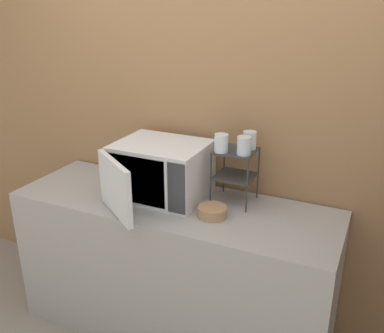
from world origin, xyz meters
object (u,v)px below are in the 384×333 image
at_px(microwave, 159,171).
at_px(glass_front_right, 244,146).
at_px(glass_front_left, 221,143).
at_px(dish_rack, 235,165).
at_px(bowl, 212,212).
at_px(glass_back_right, 250,140).

distance_m(microwave, glass_front_right, 0.54).
bearing_deg(glass_front_left, glass_front_right, 4.40).
bearing_deg(dish_rack, microwave, -164.80).
bearing_deg(bowl, glass_front_left, 97.38).
relative_size(microwave, glass_front_right, 6.67).
xyz_separation_m(glass_back_right, glass_front_right, (0.00, -0.11, 0.00)).
bearing_deg(microwave, glass_front_right, 7.34).
xyz_separation_m(glass_front_left, glass_front_right, (0.13, 0.01, 0.00)).
distance_m(glass_front_right, bowl, 0.40).
bearing_deg(glass_front_right, microwave, -172.66).
height_order(glass_back_right, bowl, glass_back_right).
xyz_separation_m(microwave, glass_back_right, (0.50, 0.17, 0.21)).
bearing_deg(dish_rack, glass_front_right, -40.32).
height_order(dish_rack, glass_back_right, glass_back_right).
relative_size(microwave, glass_back_right, 6.67).
relative_size(microwave, dish_rack, 2.11).
bearing_deg(glass_back_right, microwave, -160.76).
bearing_deg(glass_front_left, glass_back_right, 43.25).
height_order(dish_rack, glass_front_right, glass_front_right).
bearing_deg(microwave, glass_back_right, 19.24).
height_order(dish_rack, bowl, dish_rack).
height_order(microwave, dish_rack, microwave).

